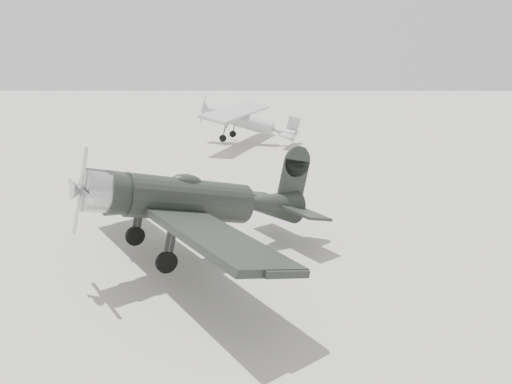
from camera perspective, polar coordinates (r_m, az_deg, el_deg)
ground at (r=21.58m, az=0.75°, el=-4.04°), size 160.00×160.00×0.00m
lowwing_monoplane at (r=17.85m, az=-6.47°, el=-1.05°), size 10.30×11.72×4.11m
highwing_monoplane at (r=41.34m, az=-1.26°, el=8.44°), size 8.44×11.71×3.34m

